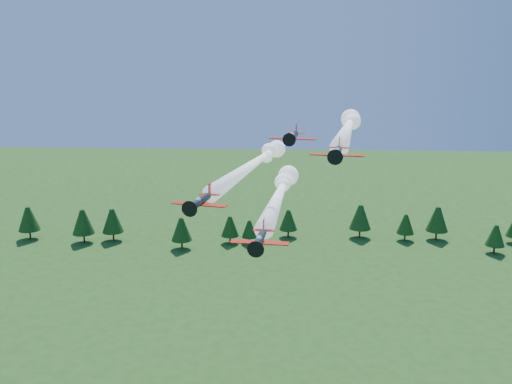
{
  "coord_description": "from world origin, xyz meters",
  "views": [
    {
      "loc": [
        1.82,
        -74.62,
        63.82
      ],
      "look_at": [
        -2.11,
        0.0,
        45.25
      ],
      "focal_mm": 40.0,
      "sensor_mm": 36.0,
      "label": 1
    }
  ],
  "objects_px": {
    "plane_left": "(254,163)",
    "plane_right": "(348,127)",
    "plane_slot": "(293,136)",
    "plane_lead": "(280,193)"
  },
  "relations": [
    {
      "from": "plane_left",
      "to": "plane_right",
      "type": "height_order",
      "value": "plane_right"
    },
    {
      "from": "plane_left",
      "to": "plane_slot",
      "type": "distance_m",
      "value": 23.46
    },
    {
      "from": "plane_right",
      "to": "plane_slot",
      "type": "distance_m",
      "value": 17.0
    },
    {
      "from": "plane_left",
      "to": "plane_right",
      "type": "xyz_separation_m",
      "value": [
        16.19,
        -6.8,
        7.7
      ]
    },
    {
      "from": "plane_lead",
      "to": "plane_left",
      "type": "bearing_deg",
      "value": 113.82
    },
    {
      "from": "plane_lead",
      "to": "plane_slot",
      "type": "relative_size",
      "value": 5.52
    },
    {
      "from": "plane_lead",
      "to": "plane_right",
      "type": "distance_m",
      "value": 16.79
    },
    {
      "from": "plane_lead",
      "to": "plane_left",
      "type": "relative_size",
      "value": 0.81
    },
    {
      "from": "plane_slot",
      "to": "plane_right",
      "type": "bearing_deg",
      "value": 65.57
    },
    {
      "from": "plane_left",
      "to": "plane_slot",
      "type": "height_order",
      "value": "plane_slot"
    }
  ]
}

